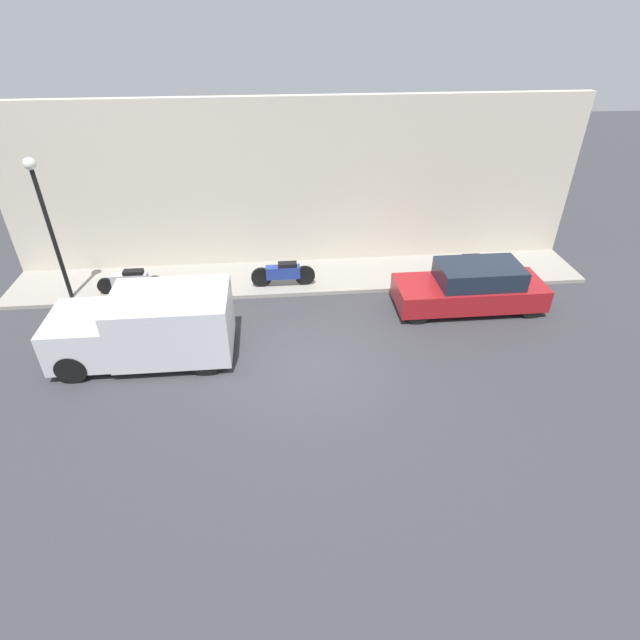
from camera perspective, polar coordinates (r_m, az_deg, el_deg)
ground_plane at (r=12.59m, az=-0.93°, el=-5.45°), size 60.00×60.00×0.00m
sidewalk at (r=16.45m, az=-2.22°, el=4.92°), size 2.26×18.35×0.12m
building_facade at (r=16.58m, az=-2.70°, el=15.06°), size 0.30×18.35×5.38m
parked_car at (r=15.25m, az=16.91°, el=3.57°), size 1.61×4.30×1.40m
delivery_van at (r=13.17m, az=-19.29°, el=-0.70°), size 1.95×4.41×1.78m
motorcycle_blue at (r=15.67m, az=-4.20°, el=5.38°), size 0.30×2.00×0.78m
scooter_silver at (r=16.31m, az=-20.83°, el=4.22°), size 0.30×2.01×0.76m
motorcycle_black at (r=16.69m, az=16.34°, el=5.90°), size 0.30×1.97×0.82m
streetlamp at (r=15.91m, az=-28.98°, el=10.94°), size 0.33×0.33×4.20m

